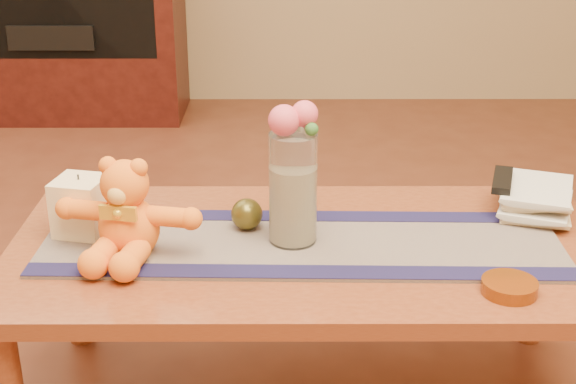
{
  "coord_description": "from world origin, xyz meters",
  "views": [
    {
      "loc": [
        -0.05,
        -1.69,
        1.29
      ],
      "look_at": [
        -0.05,
        0.0,
        0.58
      ],
      "focal_mm": 50.35,
      "sensor_mm": 36.0,
      "label": 1
    }
  ],
  "objects_px": {
    "teddy_bear": "(128,208)",
    "bronze_ball": "(247,214)",
    "pillar_candle": "(81,206)",
    "amber_dish": "(509,287)",
    "book_bottom": "(500,206)",
    "glass_vase": "(293,189)",
    "tv_remote": "(502,180)"
  },
  "relations": [
    {
      "from": "teddy_bear",
      "to": "tv_remote",
      "type": "bearing_deg",
      "value": 26.14
    },
    {
      "from": "glass_vase",
      "to": "tv_remote",
      "type": "distance_m",
      "value": 0.56
    },
    {
      "from": "teddy_bear",
      "to": "amber_dish",
      "type": "bearing_deg",
      "value": -1.05
    },
    {
      "from": "amber_dish",
      "to": "glass_vase",
      "type": "bearing_deg",
      "value": 152.43
    },
    {
      "from": "pillar_candle",
      "to": "amber_dish",
      "type": "relative_size",
      "value": 1.16
    },
    {
      "from": "bronze_ball",
      "to": "pillar_candle",
      "type": "bearing_deg",
      "value": -177.55
    },
    {
      "from": "teddy_bear",
      "to": "amber_dish",
      "type": "xyz_separation_m",
      "value": [
        0.81,
        -0.18,
        -0.1
      ]
    },
    {
      "from": "amber_dish",
      "to": "bronze_ball",
      "type": "bearing_deg",
      "value": 151.93
    },
    {
      "from": "teddy_bear",
      "to": "glass_vase",
      "type": "relative_size",
      "value": 1.21
    },
    {
      "from": "book_bottom",
      "to": "amber_dish",
      "type": "xyz_separation_m",
      "value": [
        -0.08,
        -0.42,
        0.0
      ]
    },
    {
      "from": "bronze_ball",
      "to": "book_bottom",
      "type": "height_order",
      "value": "bronze_ball"
    },
    {
      "from": "glass_vase",
      "to": "bronze_ball",
      "type": "xyz_separation_m",
      "value": [
        -0.11,
        0.06,
        -0.09
      ]
    },
    {
      "from": "pillar_candle",
      "to": "glass_vase",
      "type": "bearing_deg",
      "value": -5.36
    },
    {
      "from": "teddy_bear",
      "to": "amber_dish",
      "type": "relative_size",
      "value": 2.72
    },
    {
      "from": "tv_remote",
      "to": "amber_dish",
      "type": "height_order",
      "value": "tv_remote"
    },
    {
      "from": "bronze_ball",
      "to": "tv_remote",
      "type": "height_order",
      "value": "tv_remote"
    },
    {
      "from": "amber_dish",
      "to": "pillar_candle",
      "type": "bearing_deg",
      "value": 163.51
    },
    {
      "from": "pillar_candle",
      "to": "tv_remote",
      "type": "height_order",
      "value": "pillar_candle"
    },
    {
      "from": "teddy_bear",
      "to": "glass_vase",
      "type": "distance_m",
      "value": 0.37
    },
    {
      "from": "teddy_bear",
      "to": "tv_remote",
      "type": "relative_size",
      "value": 1.97
    },
    {
      "from": "teddy_bear",
      "to": "pillar_candle",
      "type": "xyz_separation_m",
      "value": [
        -0.13,
        0.1,
        -0.04
      ]
    },
    {
      "from": "bronze_ball",
      "to": "book_bottom",
      "type": "xyz_separation_m",
      "value": [
        0.64,
        0.13,
        -0.04
      ]
    },
    {
      "from": "teddy_bear",
      "to": "bronze_ball",
      "type": "relative_size",
      "value": 4.17
    },
    {
      "from": "glass_vase",
      "to": "tv_remote",
      "type": "xyz_separation_m",
      "value": [
        0.53,
        0.18,
        -0.05
      ]
    },
    {
      "from": "teddy_bear",
      "to": "pillar_candle",
      "type": "bearing_deg",
      "value": 152.85
    },
    {
      "from": "tv_remote",
      "to": "glass_vase",
      "type": "bearing_deg",
      "value": -144.15
    },
    {
      "from": "bronze_ball",
      "to": "tv_remote",
      "type": "relative_size",
      "value": 0.47
    },
    {
      "from": "amber_dish",
      "to": "teddy_bear",
      "type": "bearing_deg",
      "value": 167.78
    },
    {
      "from": "glass_vase",
      "to": "pillar_candle",
      "type": "bearing_deg",
      "value": 174.64
    },
    {
      "from": "tv_remote",
      "to": "teddy_bear",
      "type": "bearing_deg",
      "value": -148.29
    },
    {
      "from": "glass_vase",
      "to": "book_bottom",
      "type": "xyz_separation_m",
      "value": [
        0.53,
        0.19,
        -0.13
      ]
    },
    {
      "from": "tv_remote",
      "to": "amber_dish",
      "type": "bearing_deg",
      "value": -84.34
    }
  ]
}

